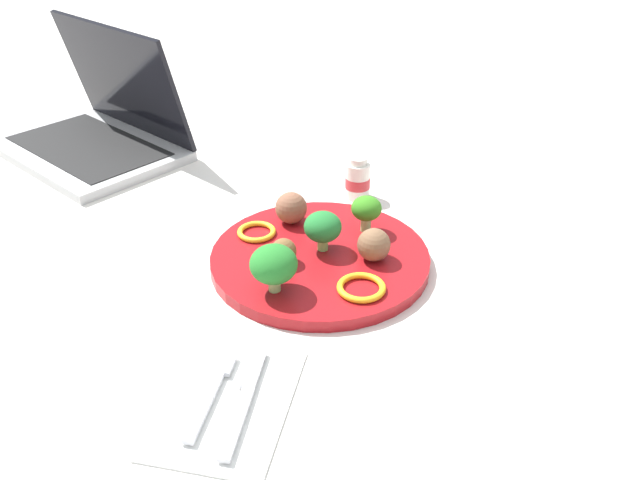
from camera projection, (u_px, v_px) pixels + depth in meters
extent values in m
plane|color=silver|center=(320.00, 264.00, 0.84)|extent=(4.00, 4.00, 0.00)
cylinder|color=maroon|center=(320.00, 259.00, 0.84)|extent=(0.28, 0.28, 0.02)
cylinder|color=#9EBF6B|center=(274.00, 285.00, 0.76)|extent=(0.01, 0.01, 0.02)
ellipsoid|color=#247529|center=(274.00, 264.00, 0.75)|extent=(0.06, 0.06, 0.04)
cylinder|color=#98C372|center=(366.00, 224.00, 0.88)|extent=(0.01, 0.01, 0.02)
ellipsoid|color=#367F1E|center=(366.00, 208.00, 0.87)|extent=(0.04, 0.04, 0.03)
cylinder|color=#8CCF6A|center=(320.00, 244.00, 0.84)|extent=(0.01, 0.01, 0.02)
ellipsoid|color=#22702F|center=(320.00, 226.00, 0.83)|extent=(0.05, 0.05, 0.04)
sphere|color=brown|center=(374.00, 245.00, 0.81)|extent=(0.04, 0.04, 0.04)
sphere|color=brown|center=(291.00, 208.00, 0.89)|extent=(0.04, 0.04, 0.04)
sphere|color=brown|center=(284.00, 251.00, 0.81)|extent=(0.03, 0.03, 0.03)
torus|color=yellow|center=(257.00, 232.00, 0.87)|extent=(0.07, 0.07, 0.01)
torus|color=yellow|center=(361.00, 287.00, 0.76)|extent=(0.07, 0.07, 0.01)
cube|color=white|center=(227.00, 402.00, 0.63)|extent=(0.18, 0.14, 0.01)
cube|color=silver|center=(204.00, 406.00, 0.62)|extent=(0.09, 0.02, 0.01)
cube|color=silver|center=(223.00, 364.00, 0.67)|extent=(0.03, 0.03, 0.01)
cube|color=silver|center=(237.00, 422.00, 0.60)|extent=(0.09, 0.03, 0.01)
cube|color=silver|center=(256.00, 369.00, 0.66)|extent=(0.06, 0.03, 0.01)
cylinder|color=white|center=(358.00, 181.00, 0.99)|extent=(0.04, 0.04, 0.06)
cylinder|color=red|center=(358.00, 182.00, 0.99)|extent=(0.04, 0.04, 0.02)
cylinder|color=silver|center=(358.00, 161.00, 0.97)|extent=(0.03, 0.03, 0.01)
cube|color=#B6B6B6|center=(89.00, 150.00, 1.13)|extent=(0.33, 0.38, 0.02)
cube|color=black|center=(88.00, 146.00, 1.13)|extent=(0.26, 0.32, 0.00)
cube|color=black|center=(122.00, 79.00, 1.13)|extent=(0.18, 0.31, 0.20)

